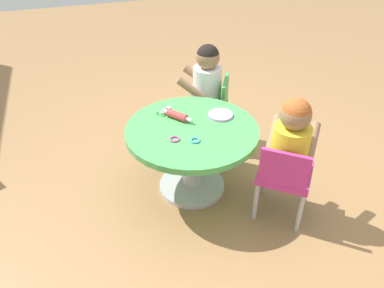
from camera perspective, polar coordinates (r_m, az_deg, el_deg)
ground_plane at (r=2.57m, az=-0.00°, el=-6.55°), size 10.00×10.00×0.00m
craft_table at (r=2.35m, az=-0.00°, el=-0.10°), size 0.82×0.82×0.48m
child_chair_left at (r=2.24m, az=13.89°, el=-4.69°), size 0.42×0.42×0.54m
seated_child_left at (r=2.15m, az=14.90°, el=0.62°), size 0.44×0.43×0.51m
child_chair_right at (r=2.86m, az=2.92°, el=5.75°), size 0.41×0.41×0.54m
seated_child_right at (r=2.76m, az=2.23°, el=9.92°), size 0.40×0.43×0.51m
rolling_pin at (r=2.36m, az=-2.30°, el=4.39°), size 0.20×0.16×0.05m
craft_scissors at (r=2.44m, az=-4.46°, el=4.85°), size 0.13×0.13×0.01m
playdough_blob_0 at (r=2.41m, az=4.38°, el=4.45°), size 0.16×0.16×0.01m
cookie_cutter_0 at (r=2.16m, az=0.50°, el=0.56°), size 0.06×0.06×0.01m
cookie_cutter_1 at (r=2.17m, az=-2.64°, el=0.76°), size 0.06×0.06×0.01m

